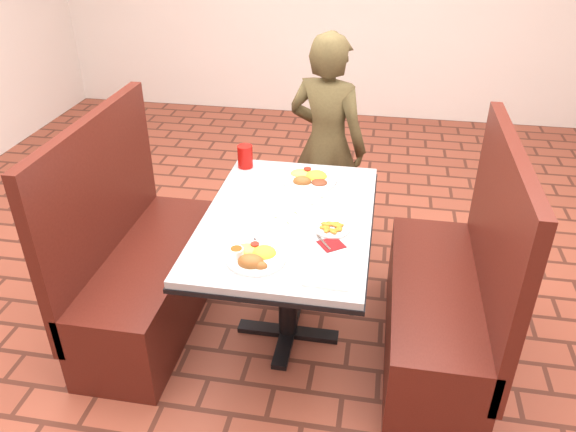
% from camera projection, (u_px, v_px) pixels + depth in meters
% --- Properties ---
extents(dining_table, '(0.81, 1.21, 0.75)m').
position_uv_depth(dining_table, '(288.00, 233.00, 2.75)').
color(dining_table, '#A6A8AB').
rests_on(dining_table, ground).
extents(booth_bench_left, '(0.47, 1.20, 1.17)m').
position_uv_depth(booth_bench_left, '(143.00, 270.00, 3.03)').
color(booth_bench_left, '#521B12').
rests_on(booth_bench_left, ground).
extents(booth_bench_right, '(0.47, 1.20, 1.17)m').
position_uv_depth(booth_bench_right, '(446.00, 303.00, 2.79)').
color(booth_bench_right, '#521B12').
rests_on(booth_bench_right, ground).
extents(diner_person, '(0.60, 0.49, 1.42)m').
position_uv_depth(diner_person, '(327.00, 146.00, 3.52)').
color(diner_person, brown).
rests_on(diner_person, ground).
extents(near_dinner_plate, '(0.26, 0.26, 0.08)m').
position_uv_depth(near_dinner_plate, '(254.00, 254.00, 2.37)').
color(near_dinner_plate, white).
rests_on(near_dinner_plate, dining_table).
extents(far_dinner_plate, '(0.29, 0.29, 0.07)m').
position_uv_depth(far_dinner_plate, '(310.00, 177.00, 3.00)').
color(far_dinner_plate, white).
rests_on(far_dinner_plate, dining_table).
extents(plantain_plate, '(0.16, 0.16, 0.02)m').
position_uv_depth(plantain_plate, '(332.00, 228.00, 2.58)').
color(plantain_plate, white).
rests_on(plantain_plate, dining_table).
extents(maroon_napkin, '(0.14, 0.14, 0.00)m').
position_uv_depth(maroon_napkin, '(331.00, 244.00, 2.48)').
color(maroon_napkin, maroon).
rests_on(maroon_napkin, dining_table).
extents(spoon_utensil, '(0.08, 0.11, 0.00)m').
position_uv_depth(spoon_utensil, '(323.00, 242.00, 2.49)').
color(spoon_utensil, silver).
rests_on(spoon_utensil, dining_table).
extents(red_tumbler, '(0.09, 0.09, 0.13)m').
position_uv_depth(red_tumbler, '(245.00, 156.00, 3.14)').
color(red_tumbler, '#B5100C').
rests_on(red_tumbler, dining_table).
extents(paper_napkin, '(0.19, 0.15, 0.01)m').
position_uv_depth(paper_napkin, '(327.00, 278.00, 2.26)').
color(paper_napkin, white).
rests_on(paper_napkin, dining_table).
extents(knife_utensil, '(0.09, 0.15, 0.00)m').
position_uv_depth(knife_utensil, '(259.00, 248.00, 2.44)').
color(knife_utensil, silver).
rests_on(knife_utensil, dining_table).
extents(fork_utensil, '(0.02, 0.16, 0.00)m').
position_uv_depth(fork_utensil, '(247.00, 252.00, 2.41)').
color(fork_utensil, silver).
rests_on(fork_utensil, dining_table).
extents(lettuce_shreds, '(0.28, 0.32, 0.00)m').
position_uv_depth(lettuce_shreds, '(298.00, 210.00, 2.74)').
color(lettuce_shreds, '#8CC74F').
rests_on(lettuce_shreds, dining_table).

